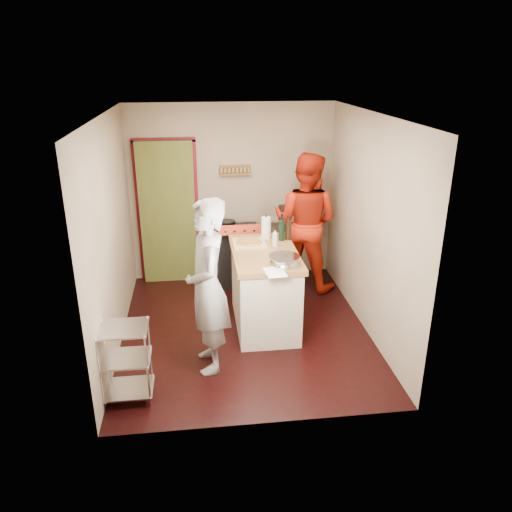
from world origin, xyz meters
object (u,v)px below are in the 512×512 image
Objects in this scene: island at (265,287)px; person_red at (305,222)px; wire_shelving at (126,359)px; person_stripe at (208,287)px; stove at (238,254)px.

person_red is at bearing 56.23° from island.
person_red is (2.28, 2.40, 0.55)m from wire_shelving.
island is 1.40m from person_red.
island is at bearing 87.34° from person_red.
wire_shelving is 0.42× the size of person_stripe.
island reaches higher than stove.
island is at bearing 40.08° from wire_shelving.
stove is 2.27m from person_stripe.
wire_shelving is 0.40× the size of person_red.
person_stripe is (-0.50, -2.15, 0.50)m from stove.
island is at bearing 133.64° from person_stripe.
stove is 1.34m from island.
island is (0.22, -1.32, 0.07)m from stove.
person_red is (1.45, 1.93, 0.04)m from person_stripe.
island is 0.78× the size of person_stripe.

